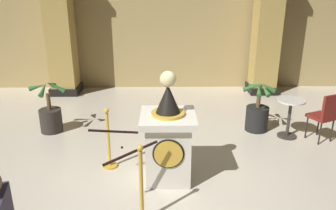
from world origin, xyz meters
name	(u,v)px	position (x,y,z in m)	size (l,w,h in m)	color
ground_plane	(166,191)	(0.00, 0.00, 0.00)	(12.66, 12.66, 0.00)	beige
back_wall	(164,22)	(0.00, 5.38, 1.87)	(12.66, 0.16, 3.73)	tan
pedestal_clock	(168,140)	(0.04, 0.36, 0.66)	(0.82, 0.82, 1.71)	silver
stanchion_near	(109,147)	(-0.92, 0.71, 0.36)	(0.24, 0.24, 1.03)	gold
stanchion_far	(142,196)	(-0.30, -0.65, 0.38)	(0.24, 0.24, 1.08)	gold
velvet_rope	(122,142)	(-0.61, 0.03, 0.79)	(1.01, 1.02, 0.22)	black
column_left	(60,28)	(-2.73, 4.79, 1.78)	(0.79, 0.79, 3.58)	black
column_right	(267,28)	(2.73, 4.79, 1.78)	(0.77, 0.77, 3.58)	black
potted_palm_left	(50,116)	(-2.32, 2.17, 0.34)	(0.73, 0.72, 1.09)	#2D2823
potted_palm_right	(257,114)	(1.90, 2.17, 0.36)	(0.67, 0.64, 1.05)	black
cafe_table	(290,114)	(2.43, 1.83, 0.49)	(0.53, 0.53, 0.77)	#332D28
cafe_chair_red	(325,113)	(3.01, 1.61, 0.57)	(0.53, 0.53, 0.96)	black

